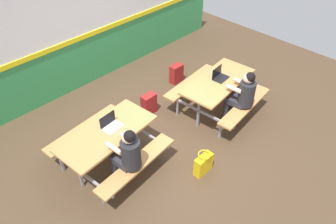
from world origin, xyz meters
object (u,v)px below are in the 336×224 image
Objects in this scene: picnic_table_right at (218,88)px; student_nearer at (127,153)px; laptop_dark at (219,76)px; tote_bag_bright at (203,164)px; satchel_spare at (176,74)px; picnic_table_left at (108,140)px; laptop_silver at (111,125)px; student_further at (242,94)px; backpack_dark at (149,104)px.

student_nearer is at bearing -175.81° from picnic_table_right.
laptop_dark is at bearing 5.07° from student_nearer.
satchel_spare reaches higher than tote_bag_bright.
picnic_table_right is at bearing -151.18° from laptop_dark.
laptop_dark is at bearing 30.90° from tote_bag_bright.
student_nearer reaches higher than laptop_dark.
picnic_table_left is at bearing 171.01° from picnic_table_right.
student_nearer reaches higher than laptop_silver.
picnic_table_right is at bearing 31.02° from tote_bag_bright.
tote_bag_bright is at bearing -167.87° from student_further.
student_nearer is 2.74× the size of backpack_dark.
backpack_dark is (1.26, 0.50, -0.57)m from laptop_silver.
picnic_table_right reaches higher than backpack_dark.
laptop_dark is 0.77× the size of backpack_dark.
laptop_silver is 1.66m from tote_bag_bright.
backpack_dark is (-1.03, 1.49, -0.49)m from student_further.
student_nearer is at bearing -105.59° from laptop_silver.
picnic_table_right is at bearing -98.07° from satchel_spare.
laptop_silver reaches higher than picnic_table_right.
picnic_table_left is 4.99× the size of laptop_dark.
laptop_dark reaches higher than tote_bag_bright.
picnic_table_left is 1.00× the size of picnic_table_right.
laptop_dark is (2.50, -0.34, 0.22)m from picnic_table_left.
picnic_table_left is 0.26m from laptop_silver.
student_nearer reaches higher than picnic_table_right.
picnic_table_left is at bearing 172.32° from laptop_dark.
picnic_table_right is 2.34m from laptop_silver.
backpack_dark and satchel_spare have the same top height.
picnic_table_left is 4.99× the size of laptop_silver.
tote_bag_bright is (1.01, -0.69, -0.51)m from student_nearer.
picnic_table_right is 4.99× the size of laptop_silver.
student_nearer reaches higher than tote_bag_bright.
laptop_dark is (0.08, 0.60, 0.08)m from student_further.
student_nearer is at bearing 171.27° from student_further.
picnic_table_right is at bearing 4.19° from student_nearer.
student_further is (2.43, -0.94, 0.14)m from picnic_table_left.
student_further is at bearing -95.45° from satchel_spare.
picnic_table_left reaches higher than satchel_spare.
laptop_silver is at bearing 156.63° from student_further.
picnic_table_left is at bearing 127.73° from tote_bag_bright.
student_further is at bearing -23.37° from laptop_silver.
tote_bag_bright is (-1.46, -0.31, -0.51)m from student_further.
backpack_dark is at bearing 124.71° from student_further.
laptop_silver is 1.00× the size of laptop_dark.
student_further is 0.61m from laptop_dark.
laptop_silver is at bearing 74.41° from student_nearer.
student_nearer is 1.88m from backpack_dark.
backpack_dark is 1.02× the size of tote_bag_bright.
laptop_silver is 2.68m from satchel_spare.
satchel_spare is (0.18, 1.30, -0.36)m from picnic_table_right.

